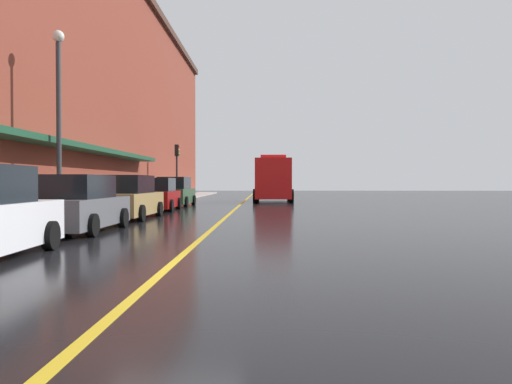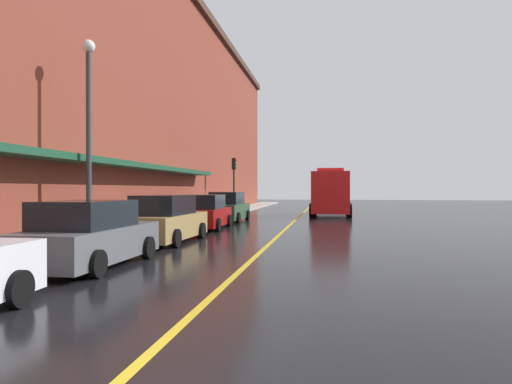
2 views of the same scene
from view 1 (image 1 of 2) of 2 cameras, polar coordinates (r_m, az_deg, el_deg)
name	(u,v)px [view 1 (image 1 of 2)]	position (r m, az deg, el deg)	size (l,w,h in m)	color
ground_plane	(241,204)	(33.87, -1.76, -1.41)	(112.00, 112.00, 0.00)	black
sidewalk_left	(149,203)	(34.74, -12.03, -1.25)	(2.40, 70.00, 0.15)	#ADA8A0
lane_center_stripe	(241,204)	(33.87, -1.76, -1.41)	(0.16, 70.00, 0.01)	gold
brick_building_left	(51,83)	(36.27, -22.19, 11.33)	(11.11, 64.00, 15.94)	brown
parked_car_1	(77,205)	(15.97, -19.68, -1.42)	(2.16, 4.66, 1.71)	#595B60
parked_car_2	(128,198)	(21.13, -14.31, -0.72)	(2.13, 4.81, 1.77)	#A5844C
parked_car_3	(157,195)	(26.85, -11.21, -0.37)	(2.23, 4.56, 1.72)	maroon
parked_car_4	(175,192)	(32.01, -9.18, -0.06)	(2.16, 4.56, 1.82)	#2D5133
fire_truck	(273,180)	(38.74, 1.97, 1.34)	(3.00, 7.63, 3.45)	red
parking_meter_0	(156,189)	(32.75, -11.32, 0.33)	(0.14, 0.18, 1.33)	#4C4C51
parking_meter_1	(141,190)	(29.08, -12.91, 0.23)	(0.14, 0.18, 1.33)	#4C4C51
street_lamp_left	(59,103)	(20.19, -21.47, 9.32)	(0.44, 0.44, 6.94)	#33383D
traffic_light_near	(177,161)	(40.03, -8.96, 3.48)	(0.38, 0.36, 4.30)	#232326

